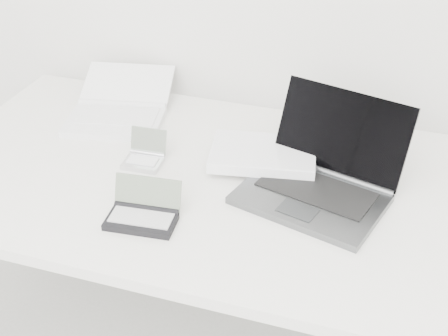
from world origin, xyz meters
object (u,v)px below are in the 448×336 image
(desk, at_px, (240,197))
(laptop_large, at_px, (297,169))
(netbook_open_white, at_px, (119,110))
(palmtop_charcoal, at_px, (143,214))

(desk, xyz_separation_m, laptop_large, (0.13, 0.05, 0.08))
(laptop_large, xyz_separation_m, netbook_open_white, (-0.56, 0.17, -0.01))
(netbook_open_white, xyz_separation_m, palmtop_charcoal, (0.27, -0.43, -0.00))
(desk, bearing_deg, laptop_large, 20.23)
(desk, bearing_deg, palmtop_charcoal, -127.79)
(desk, relative_size, laptop_large, 3.18)
(laptop_large, relative_size, palmtop_charcoal, 3.05)
(laptop_large, distance_m, palmtop_charcoal, 0.39)
(netbook_open_white, bearing_deg, palmtop_charcoal, -69.35)
(desk, height_order, palmtop_charcoal, palmtop_charcoal)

